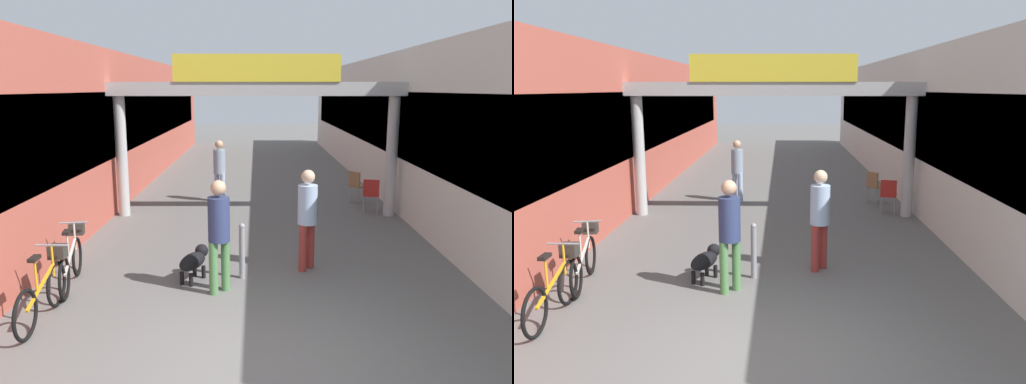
% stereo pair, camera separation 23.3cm
% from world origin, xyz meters
% --- Properties ---
extents(ground_plane, '(80.00, 80.00, 0.00)m').
position_xyz_m(ground_plane, '(0.00, 0.00, 0.00)').
color(ground_plane, '#605E5B').
extents(storefront_left, '(3.00, 26.00, 4.10)m').
position_xyz_m(storefront_left, '(-5.09, 11.00, 2.05)').
color(storefront_left, '#B25142').
rests_on(storefront_left, ground_plane).
extents(storefront_right, '(3.00, 26.00, 4.10)m').
position_xyz_m(storefront_right, '(5.09, 11.00, 2.05)').
color(storefront_right, beige).
rests_on(storefront_right, ground_plane).
extents(arcade_sign_gateway, '(7.40, 0.47, 3.95)m').
position_xyz_m(arcade_sign_gateway, '(0.00, 7.01, 2.78)').
color(arcade_sign_gateway, '#B2B2B2').
rests_on(arcade_sign_gateway, ground_plane).
extents(pedestrian_with_dog, '(0.48, 0.48, 1.80)m').
position_xyz_m(pedestrian_with_dog, '(-0.59, 2.17, 1.04)').
color(pedestrian_with_dog, '#4C7F47').
rests_on(pedestrian_with_dog, ground_plane).
extents(pedestrian_companion, '(0.48, 0.48, 1.79)m').
position_xyz_m(pedestrian_companion, '(0.88, 3.19, 1.03)').
color(pedestrian_companion, '#99332D').
rests_on(pedestrian_companion, ground_plane).
extents(pedestrian_carrying_crate, '(0.48, 0.48, 1.74)m').
position_xyz_m(pedestrian_carrying_crate, '(-1.04, 8.62, 1.00)').
color(pedestrian_carrying_crate, '#A5BFE0').
rests_on(pedestrian_carrying_crate, ground_plane).
extents(dog_on_leash, '(0.55, 0.79, 0.55)m').
position_xyz_m(dog_on_leash, '(-1.04, 2.67, 0.35)').
color(dog_on_leash, black).
rests_on(dog_on_leash, ground_plane).
extents(bicycle_orange_nearest, '(0.46, 1.69, 0.98)m').
position_xyz_m(bicycle_orange_nearest, '(-2.95, 1.26, 0.44)').
color(bicycle_orange_nearest, black).
rests_on(bicycle_orange_nearest, ground_plane).
extents(bicycle_silver_second, '(0.46, 1.68, 0.98)m').
position_xyz_m(bicycle_silver_second, '(-3.02, 2.49, 0.44)').
color(bicycle_silver_second, black).
rests_on(bicycle_silver_second, ground_plane).
extents(bollard_post_metal, '(0.10, 0.10, 0.96)m').
position_xyz_m(bollard_post_metal, '(-0.25, 2.77, 0.49)').
color(bollard_post_metal, gray).
rests_on(bollard_post_metal, ground_plane).
extents(cafe_chair_red_nearer, '(0.49, 0.49, 0.89)m').
position_xyz_m(cafe_chair_red_nearer, '(2.94, 7.27, 0.54)').
color(cafe_chair_red_nearer, gray).
rests_on(cafe_chair_red_nearer, ground_plane).
extents(cafe_chair_wood_farther, '(0.56, 0.56, 0.89)m').
position_xyz_m(cafe_chair_wood_farther, '(2.80, 8.47, 0.54)').
color(cafe_chair_wood_farther, gray).
rests_on(cafe_chair_wood_farther, ground_plane).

